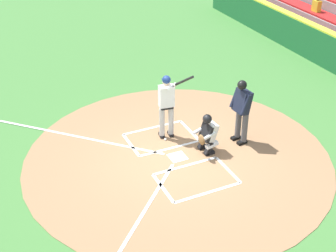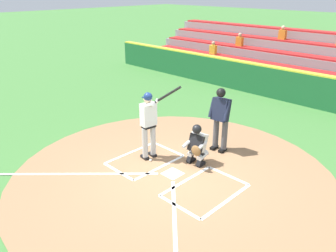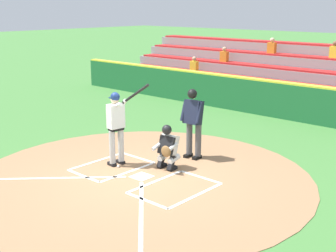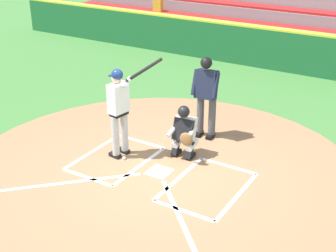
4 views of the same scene
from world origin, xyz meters
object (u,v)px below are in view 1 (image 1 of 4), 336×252
object	(u,v)px
catcher	(207,133)
plate_umpire	(242,107)
baseball	(165,139)
batter	(167,102)

from	to	relation	value
catcher	plate_umpire	bearing A→B (deg)	-86.37
catcher	baseball	size ratio (longest dim) A/B	15.27
batter	plate_umpire	distance (m)	2.00
plate_umpire	catcher	bearing A→B (deg)	93.63
catcher	baseball	bearing A→B (deg)	38.10
batter	catcher	bearing A→B (deg)	-150.53
batter	baseball	distance (m)	1.08
plate_umpire	baseball	distance (m)	2.28
catcher	baseball	xyz separation A→B (m)	(0.97, 0.76, -0.55)
batter	baseball	size ratio (longest dim) A/B	28.76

